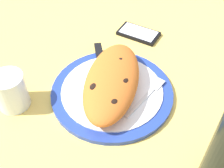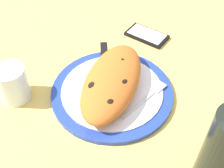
{
  "view_description": "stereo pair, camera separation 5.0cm",
  "coord_description": "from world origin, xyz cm",
  "px_view_note": "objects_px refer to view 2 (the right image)",
  "views": [
    {
      "loc": [
        -43.17,
        -23.07,
        54.63
      ],
      "look_at": [
        0.0,
        0.0,
        3.58
      ],
      "focal_mm": 46.22,
      "sensor_mm": 36.0,
      "label": 1
    },
    {
      "loc": [
        -40.59,
        -27.36,
        54.63
      ],
      "look_at": [
        0.0,
        0.0,
        3.58
      ],
      "focal_mm": 46.22,
      "sensor_mm": 36.0,
      "label": 2
    }
  ],
  "objects_px": {
    "knife": "(105,62)",
    "wine_bottle": "(223,154)",
    "calzone": "(110,81)",
    "smartphone": "(147,35)",
    "plate": "(112,92)",
    "fork": "(148,96)",
    "water_glass": "(13,85)"
  },
  "relations": [
    {
      "from": "knife",
      "to": "wine_bottle",
      "type": "relative_size",
      "value": 0.64
    },
    {
      "from": "calzone",
      "to": "smartphone",
      "type": "relative_size",
      "value": 2.38
    },
    {
      "from": "plate",
      "to": "wine_bottle",
      "type": "distance_m",
      "value": 0.33
    },
    {
      "from": "plate",
      "to": "calzone",
      "type": "distance_m",
      "value": 0.04
    },
    {
      "from": "fork",
      "to": "water_glass",
      "type": "xyz_separation_m",
      "value": [
        -0.17,
        0.28,
        0.02
      ]
    },
    {
      "from": "plate",
      "to": "wine_bottle",
      "type": "height_order",
      "value": "wine_bottle"
    },
    {
      "from": "calzone",
      "to": "fork",
      "type": "bearing_deg",
      "value": -71.22
    },
    {
      "from": "knife",
      "to": "wine_bottle",
      "type": "height_order",
      "value": "wine_bottle"
    },
    {
      "from": "wine_bottle",
      "to": "fork",
      "type": "bearing_deg",
      "value": 57.6
    },
    {
      "from": "wine_bottle",
      "to": "knife",
      "type": "bearing_deg",
      "value": 64.83
    },
    {
      "from": "fork",
      "to": "smartphone",
      "type": "height_order",
      "value": "fork"
    },
    {
      "from": "plate",
      "to": "smartphone",
      "type": "xyz_separation_m",
      "value": [
        0.26,
        0.04,
        -0.0
      ]
    },
    {
      "from": "plate",
      "to": "fork",
      "type": "xyz_separation_m",
      "value": [
        0.03,
        -0.09,
        0.01
      ]
    },
    {
      "from": "calzone",
      "to": "water_glass",
      "type": "relative_size",
      "value": 3.3
    },
    {
      "from": "plate",
      "to": "knife",
      "type": "height_order",
      "value": "knife"
    },
    {
      "from": "calzone",
      "to": "wine_bottle",
      "type": "relative_size",
      "value": 0.99
    },
    {
      "from": "calzone",
      "to": "knife",
      "type": "bearing_deg",
      "value": 43.46
    },
    {
      "from": "knife",
      "to": "wine_bottle",
      "type": "xyz_separation_m",
      "value": [
        -0.17,
        -0.36,
        0.1
      ]
    },
    {
      "from": "fork",
      "to": "water_glass",
      "type": "relative_size",
      "value": 1.7
    },
    {
      "from": "plate",
      "to": "water_glass",
      "type": "bearing_deg",
      "value": 125.88
    },
    {
      "from": "fork",
      "to": "wine_bottle",
      "type": "bearing_deg",
      "value": -122.4
    },
    {
      "from": "fork",
      "to": "smartphone",
      "type": "xyz_separation_m",
      "value": [
        0.23,
        0.13,
        -0.01
      ]
    },
    {
      "from": "knife",
      "to": "water_glass",
      "type": "relative_size",
      "value": 2.13
    },
    {
      "from": "plate",
      "to": "calzone",
      "type": "height_order",
      "value": "calzone"
    },
    {
      "from": "plate",
      "to": "smartphone",
      "type": "height_order",
      "value": "plate"
    },
    {
      "from": "plate",
      "to": "fork",
      "type": "height_order",
      "value": "fork"
    },
    {
      "from": "calzone",
      "to": "wine_bottle",
      "type": "height_order",
      "value": "wine_bottle"
    },
    {
      "from": "plate",
      "to": "smartphone",
      "type": "bearing_deg",
      "value": 9.67
    },
    {
      "from": "knife",
      "to": "smartphone",
      "type": "height_order",
      "value": "knife"
    },
    {
      "from": "knife",
      "to": "water_glass",
      "type": "distance_m",
      "value": 0.24
    },
    {
      "from": "smartphone",
      "to": "wine_bottle",
      "type": "xyz_separation_m",
      "value": [
        -0.36,
        -0.33,
        0.12
      ]
    },
    {
      "from": "plate",
      "to": "water_glass",
      "type": "xyz_separation_m",
      "value": [
        -0.14,
        0.19,
        0.03
      ]
    }
  ]
}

